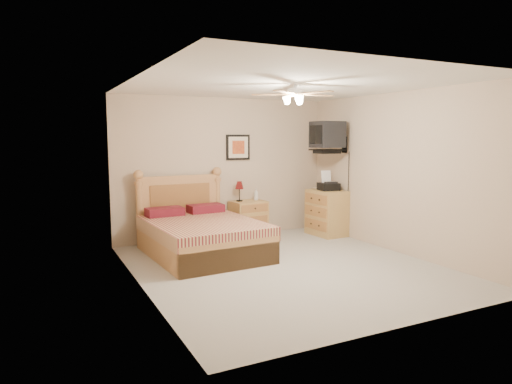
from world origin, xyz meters
The scene contains 17 objects.
floor centered at (0.00, 0.00, 0.00)m, with size 4.50×4.50×0.00m, color #9C968D.
ceiling centered at (0.00, 0.00, 2.50)m, with size 4.00×4.50×0.04m, color white.
wall_back centered at (0.00, 2.25, 1.25)m, with size 4.00×0.04×2.50m, color tan.
wall_front centered at (0.00, -2.25, 1.25)m, with size 4.00×0.04×2.50m, color tan.
wall_left centered at (-2.00, 0.00, 1.25)m, with size 0.04×4.50×2.50m, color tan.
wall_right centered at (2.00, 0.00, 1.25)m, with size 0.04×4.50×2.50m, color tan.
bed centered at (-0.82, 1.12, 0.64)m, with size 1.51×1.98×1.28m, color #B3814C, non-canonical shape.
nightstand centered at (0.37, 2.00, 0.33)m, with size 0.61×0.45×0.66m, color #A67C43.
table_lamp centered at (0.22, 2.07, 0.84)m, with size 0.19×0.19×0.36m, color #520A09, non-canonical shape.
lotion_bottle centered at (0.55, 2.05, 0.76)m, with size 0.08×0.08×0.21m, color silver.
framed_picture centered at (0.27, 2.23, 1.62)m, with size 0.46×0.04×0.46m, color black.
dresser centered at (1.73, 1.50, 0.42)m, with size 0.49×0.71×0.84m, color #AB7F42.
fax_machine centered at (1.74, 1.47, 1.01)m, with size 0.33×0.36×0.36m, color black, non-canonical shape.
magazine_lower centered at (1.66, 1.73, 0.85)m, with size 0.20×0.27×0.03m, color #BDAF9C.
magazine_upper centered at (1.69, 1.76, 0.87)m, with size 0.17×0.23×0.02m, color gray.
wall_tv centered at (1.75, 1.34, 1.81)m, with size 0.56×0.46×0.58m, color black, non-canonical shape.
ceiling_fan centered at (0.00, -0.20, 2.36)m, with size 1.14×1.14×0.28m, color white, non-canonical shape.
Camera 1 is at (-3.13, -5.36, 1.81)m, focal length 32.00 mm.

